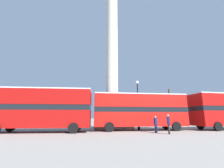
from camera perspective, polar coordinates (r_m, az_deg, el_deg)
name	(u,v)px	position (r m, az deg, el deg)	size (l,w,h in m)	color
ground_plane	(112,129)	(20.82, 0.00, -16.61)	(200.00, 200.00, 0.00)	gray
monument_column	(112,70)	(21.79, 0.00, 5.51)	(4.85, 4.85, 22.67)	beige
bus_a	(42,108)	(17.49, -25.12, -8.28)	(10.19, 3.07, 4.45)	#A80F0C
bus_b	(140,110)	(18.39, 10.50, -9.72)	(10.80, 2.89, 4.21)	#B7140F
equestrian_statue	(171,115)	(28.00, 21.57, -10.97)	(4.07, 3.11, 6.39)	beige
street_lamp	(138,103)	(19.67, 9.85, -7.18)	(0.38, 0.38, 6.21)	black
pedestrian_near_lamp	(156,123)	(16.21, 16.30, -14.22)	(0.44, 0.40, 1.63)	#192347
pedestrian_by_plinth	(169,123)	(15.33, 20.72, -13.62)	(0.32, 0.50, 1.78)	#28282D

